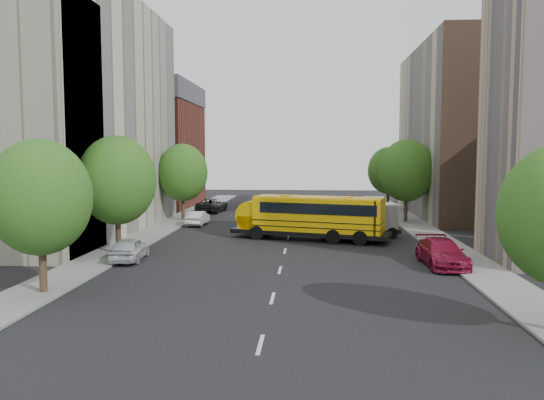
# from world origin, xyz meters

# --- Properties ---
(ground) EXTENTS (120.00, 120.00, 0.00)m
(ground) POSITION_xyz_m (0.00, 0.00, 0.00)
(ground) COLOR black
(ground) RESTS_ON ground
(sidewalk_left) EXTENTS (3.00, 80.00, 0.12)m
(sidewalk_left) POSITION_xyz_m (-11.50, 5.00, 0.06)
(sidewalk_left) COLOR slate
(sidewalk_left) RESTS_ON ground
(sidewalk_right) EXTENTS (3.00, 80.00, 0.12)m
(sidewalk_right) POSITION_xyz_m (11.50, 5.00, 0.06)
(sidewalk_right) COLOR slate
(sidewalk_right) RESTS_ON ground
(lane_markings) EXTENTS (0.15, 64.00, 0.01)m
(lane_markings) POSITION_xyz_m (0.00, 10.00, 0.01)
(lane_markings) COLOR silver
(lane_markings) RESTS_ON ground
(building_left_cream) EXTENTS (10.00, 26.00, 20.00)m
(building_left_cream) POSITION_xyz_m (-18.00, 6.00, 10.00)
(building_left_cream) COLOR #B9B295
(building_left_cream) RESTS_ON ground
(building_left_redbrick) EXTENTS (10.00, 15.00, 13.00)m
(building_left_redbrick) POSITION_xyz_m (-18.00, 28.00, 6.50)
(building_left_redbrick) COLOR maroon
(building_left_redbrick) RESTS_ON ground
(building_left_near) EXTENTS (10.00, 7.00, 17.00)m
(building_left_near) POSITION_xyz_m (-18.00, -4.50, 8.50)
(building_left_near) COLOR #B3AA8B
(building_left_near) RESTS_ON ground
(building_right_far) EXTENTS (10.00, 22.00, 18.00)m
(building_right_far) POSITION_xyz_m (18.00, 20.00, 9.00)
(building_right_far) COLOR #B3AA8B
(building_right_far) RESTS_ON ground
(building_right_sidewall) EXTENTS (10.10, 0.30, 18.00)m
(building_right_sidewall) POSITION_xyz_m (18.00, 9.00, 9.00)
(building_right_sidewall) COLOR brown
(building_right_sidewall) RESTS_ON ground
(street_tree_0) EXTENTS (4.80, 4.80, 7.41)m
(street_tree_0) POSITION_xyz_m (-11.00, -14.00, 4.64)
(street_tree_0) COLOR #38281C
(street_tree_0) RESTS_ON ground
(street_tree_1) EXTENTS (5.12, 5.12, 7.90)m
(street_tree_1) POSITION_xyz_m (-11.00, -4.00, 4.95)
(street_tree_1) COLOR #38281C
(street_tree_1) RESTS_ON ground
(street_tree_2) EXTENTS (4.99, 4.99, 7.71)m
(street_tree_2) POSITION_xyz_m (-11.00, 14.00, 4.83)
(street_tree_2) COLOR #38281C
(street_tree_2) RESTS_ON ground
(street_tree_4) EXTENTS (5.25, 5.25, 8.10)m
(street_tree_4) POSITION_xyz_m (11.00, 14.00, 5.08)
(street_tree_4) COLOR #38281C
(street_tree_4) RESTS_ON ground
(street_tree_5) EXTENTS (4.86, 4.86, 7.51)m
(street_tree_5) POSITION_xyz_m (11.00, 26.00, 4.70)
(street_tree_5) COLOR #38281C
(street_tree_5) RESTS_ON ground
(school_bus) EXTENTS (12.62, 6.01, 3.48)m
(school_bus) POSITION_xyz_m (1.57, 2.97, 1.94)
(school_bus) COLOR black
(school_bus) RESTS_ON ground
(safari_truck) EXTENTS (6.72, 3.96, 2.72)m
(safari_truck) POSITION_xyz_m (5.67, 4.25, 1.44)
(safari_truck) COLOR black
(safari_truck) RESTS_ON ground
(parked_car_0) EXTENTS (2.07, 4.49, 1.49)m
(parked_car_0) POSITION_xyz_m (-9.60, -5.88, 0.74)
(parked_car_0) COLOR silver
(parked_car_0) RESTS_ON ground
(parked_car_1) EXTENTS (1.57, 4.15, 1.35)m
(parked_car_1) POSITION_xyz_m (-8.80, 10.68, 0.68)
(parked_car_1) COLOR silver
(parked_car_1) RESTS_ON ground
(parked_car_2) EXTENTS (3.15, 5.92, 1.58)m
(parked_car_2) POSITION_xyz_m (-9.60, 22.09, 0.79)
(parked_car_2) COLOR black
(parked_car_2) RESTS_ON ground
(parked_car_3) EXTENTS (2.45, 5.58, 1.60)m
(parked_car_3) POSITION_xyz_m (9.60, -6.13, 0.80)
(parked_car_3) COLOR maroon
(parked_car_3) RESTS_ON ground
(parked_car_4) EXTENTS (2.21, 4.72, 1.56)m
(parked_car_4) POSITION_xyz_m (8.80, 15.42, 0.78)
(parked_car_4) COLOR #393761
(parked_car_4) RESTS_ON ground
(parked_car_5) EXTENTS (1.47, 3.99, 1.31)m
(parked_car_5) POSITION_xyz_m (9.60, 24.07, 0.65)
(parked_car_5) COLOR gray
(parked_car_5) RESTS_ON ground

